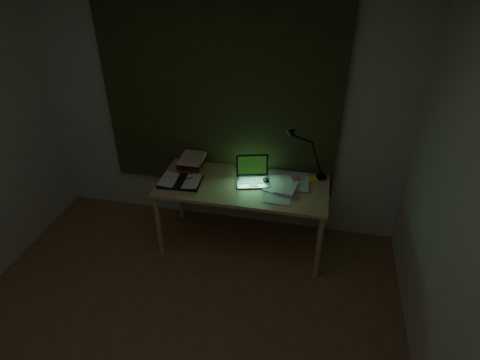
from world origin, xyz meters
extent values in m
cube|color=beige|center=(0.00, 2.00, 1.25)|extent=(3.50, 0.00, 2.50)
cube|color=#2D3118|center=(0.00, 1.96, 1.45)|extent=(2.20, 0.06, 2.00)
ellipsoid|color=black|center=(0.50, 1.67, 0.71)|extent=(0.07, 0.10, 0.03)
cube|color=yellow|center=(0.90, 1.81, 0.71)|extent=(0.11, 0.11, 0.02)
cube|color=#E15793|center=(0.76, 1.77, 0.71)|extent=(0.10, 0.10, 0.02)
camera|label=1|loc=(0.91, -1.39, 2.64)|focal=30.00mm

